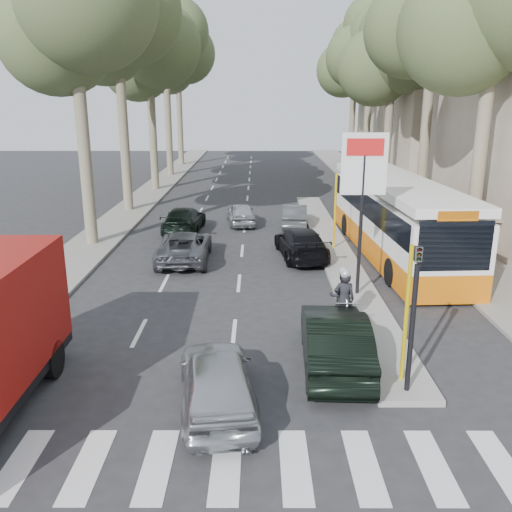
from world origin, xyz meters
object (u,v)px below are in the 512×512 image
at_px(silver_hatchback, 217,380).
at_px(city_bus, 395,216).
at_px(dark_hatchback, 335,339).
at_px(motorcycle, 343,299).

height_order(silver_hatchback, city_bus, city_bus).
xyz_separation_m(dark_hatchback, city_bus, (4.02, 10.39, 1.02)).
distance_m(dark_hatchback, motorcycle, 2.67).
distance_m(city_bus, motorcycle, 8.56).
relative_size(city_bus, motorcycle, 5.85).
distance_m(silver_hatchback, motorcycle, 5.74).
bearing_deg(city_bus, motorcycle, -116.67).
bearing_deg(city_bus, dark_hatchback, -114.15).
bearing_deg(silver_hatchback, motorcycle, -135.00).
bearing_deg(motorcycle, dark_hatchback, -101.65).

